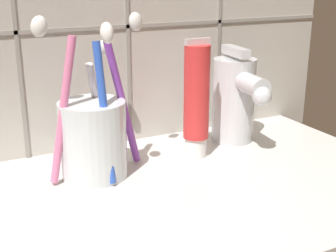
% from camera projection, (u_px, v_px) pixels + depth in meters
% --- Properties ---
extents(sink_counter, '(0.58, 0.34, 0.02)m').
position_uv_depth(sink_counter, '(174.00, 196.00, 0.53)').
color(sink_counter, silver).
rests_on(sink_counter, ground).
extents(toothbrush_cup, '(0.14, 0.11, 0.19)m').
position_uv_depth(toothbrush_cup, '(94.00, 134.00, 0.54)').
color(toothbrush_cup, silver).
rests_on(toothbrush_cup, sink_counter).
extents(toothpaste_tube, '(0.03, 0.03, 0.15)m').
position_uv_depth(toothpaste_tube, '(196.00, 100.00, 0.59)').
color(toothpaste_tube, white).
rests_on(toothpaste_tube, sink_counter).
extents(sink_faucet, '(0.06, 0.12, 0.13)m').
position_uv_depth(sink_faucet, '(236.00, 97.00, 0.65)').
color(sink_faucet, silver).
rests_on(sink_faucet, sink_counter).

